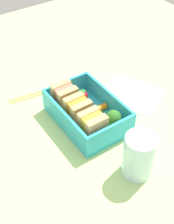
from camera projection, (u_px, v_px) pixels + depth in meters
ground_plane at (87, 124)px, 70.89cm from camera, size 120.00×120.00×2.00cm
bento_tray at (87, 119)px, 69.79cm from camera, size 17.98×12.25×1.20cm
bento_rim at (87, 109)px, 67.80cm from camera, size 17.98×12.25×4.61cm
sandwich_left at (92, 126)px, 63.10cm from camera, size 4.52×4.70×6.03cm
sandwich_center_left at (78, 111)px, 66.35cm from camera, size 4.52×4.70×6.03cm
sandwich_center at (65, 97)px, 69.60cm from camera, size 4.52×4.70×6.03cm
broccoli_floret at (113, 118)px, 65.62cm from camera, size 3.36×3.36×4.21cm
carrot_stick_far_left at (95, 109)px, 70.12cm from camera, size 1.55×5.28×1.46cm
strawberry_far_left at (82, 95)px, 72.74cm from camera, size 2.57×2.57×3.17cm
chopstick_pair at (50, 89)px, 77.92cm from camera, size 4.69×21.10×0.70cm
drinking_glass at (138, 156)px, 56.80cm from camera, size 5.82×5.82×9.37cm
folded_napkin at (132, 94)px, 76.66cm from camera, size 17.28×15.93×0.40cm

